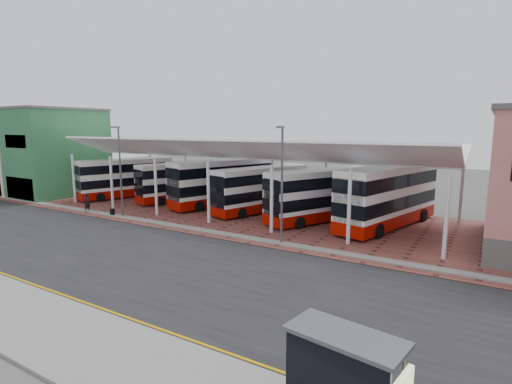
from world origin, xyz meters
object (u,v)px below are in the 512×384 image
bus_0 (126,178)px  bus_3 (261,190)px  bus_2 (222,183)px  bus_shelter (349,376)px  pedestrian (87,203)px  bus_4 (322,195)px  bus_5 (388,197)px  bus_1 (182,182)px

bus_0 → bus_3: bearing=23.1°
bus_2 → bus_shelter: bus_2 is taller
bus_0 → pedestrian: (3.49, -7.71, -1.27)m
bus_3 → bus_4: size_ratio=0.98×
bus_5 → bus_2: bearing=-166.8°
bus_0 → bus_2: bearing=27.6°
bus_1 → pedestrian: (-3.60, -9.33, -1.16)m
bus_1 → bus_shelter: bus_1 is taller
bus_0 → bus_5: bus_5 is taller
bus_3 → bus_1: bearing=-165.6°
bus_2 → bus_3: (5.07, -0.68, -0.22)m
bus_1 → bus_3: (10.29, -0.60, 0.05)m
bus_2 → bus_shelter: 31.77m
bus_3 → bus_shelter: bus_3 is taller
bus_4 → bus_5: bearing=35.1°
bus_3 → bus_shelter: (16.14, -22.97, -0.45)m
bus_4 → pedestrian: 21.89m
bus_2 → bus_shelter: size_ratio=3.50×
bus_2 → pedestrian: bus_2 is taller
bus_3 → bus_5: bearing=19.4°
bus_0 → bus_5: 29.09m
bus_2 → bus_3: size_ratio=1.10×
pedestrian → bus_2: bearing=-45.0°
bus_2 → bus_0: bearing=-154.2°
bus_4 → pedestrian: bus_4 is taller
bus_2 → bus_shelter: (21.21, -23.65, -0.67)m
bus_2 → bus_5: (16.75, -0.35, 0.11)m
bus_0 → bus_3: bus_0 is taller
bus_4 → pedestrian: bearing=-132.1°
bus_1 → bus_shelter: bearing=-21.7°
bus_0 → bus_1: 7.27m
bus_4 → bus_shelter: 24.48m
bus_shelter → bus_5: bearing=109.5°
bus_0 → bus_4: bearing=20.9°
bus_0 → bus_2: (12.31, 1.70, 0.15)m
pedestrian → bus_3: bearing=-59.7°
bus_3 → bus_4: bus_4 is taller
bus_3 → pedestrian: bus_3 is taller
bus_3 → bus_4: (6.36, -0.54, 0.08)m
bus_3 → bus_0: bearing=-158.9°
bus_5 → bus_shelter: size_ratio=3.67×
bus_3 → pedestrian: (-13.89, -8.73, -1.21)m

